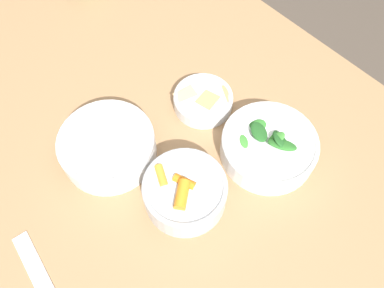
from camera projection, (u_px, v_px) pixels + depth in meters
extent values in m
plane|color=#4C4238|center=(181.00, 232.00, 1.47)|extent=(10.00, 10.00, 0.00)
cube|color=#99724C|center=(172.00, 131.00, 0.83)|extent=(1.27, 0.90, 0.03)
cube|color=olive|center=(160.00, 36.00, 1.50)|extent=(0.06, 0.06, 0.73)
cylinder|color=silver|center=(185.00, 192.00, 0.71)|extent=(0.16, 0.16, 0.06)
torus|color=silver|center=(185.00, 186.00, 0.68)|extent=(0.16, 0.16, 0.01)
cylinder|color=orange|center=(174.00, 205.00, 0.67)|extent=(0.03, 0.06, 0.02)
cylinder|color=orange|center=(177.00, 192.00, 0.69)|extent=(0.04, 0.06, 0.02)
cylinder|color=orange|center=(185.00, 189.00, 0.69)|extent=(0.06, 0.03, 0.02)
cylinder|color=orange|center=(185.00, 189.00, 0.69)|extent=(0.04, 0.04, 0.02)
cylinder|color=orange|center=(200.00, 190.00, 0.69)|extent=(0.05, 0.04, 0.02)
cylinder|color=orange|center=(182.00, 195.00, 0.66)|extent=(0.05, 0.06, 0.02)
cylinder|color=orange|center=(161.00, 176.00, 0.69)|extent=(0.05, 0.03, 0.02)
cylinder|color=orange|center=(184.00, 182.00, 0.69)|extent=(0.05, 0.03, 0.02)
cylinder|color=white|center=(268.00, 147.00, 0.76)|extent=(0.20, 0.20, 0.05)
torus|color=white|center=(270.00, 141.00, 0.74)|extent=(0.20, 0.20, 0.01)
ellipsoid|color=#235B23|center=(259.00, 132.00, 0.74)|extent=(0.06, 0.06, 0.03)
ellipsoid|color=#3D8433|center=(276.00, 138.00, 0.73)|extent=(0.04, 0.04, 0.03)
ellipsoid|color=#3D8433|center=(248.00, 145.00, 0.74)|extent=(0.06, 0.05, 0.03)
ellipsoid|color=#235B23|center=(280.00, 140.00, 0.74)|extent=(0.07, 0.06, 0.06)
ellipsoid|color=#2D7028|center=(255.00, 129.00, 0.76)|extent=(0.04, 0.05, 0.03)
ellipsoid|color=#2D7028|center=(282.00, 144.00, 0.73)|extent=(0.07, 0.07, 0.03)
cylinder|color=white|center=(108.00, 147.00, 0.76)|extent=(0.19, 0.19, 0.06)
torus|color=white|center=(105.00, 139.00, 0.73)|extent=(0.19, 0.19, 0.01)
cylinder|color=#9E6B4C|center=(109.00, 149.00, 0.77)|extent=(0.18, 0.18, 0.03)
ellipsoid|color=#AD7551|center=(117.00, 177.00, 0.71)|extent=(0.01, 0.01, 0.01)
ellipsoid|color=#A36B4C|center=(79.00, 153.00, 0.74)|extent=(0.01, 0.01, 0.01)
ellipsoid|color=#8E5B3D|center=(78.00, 144.00, 0.75)|extent=(0.01, 0.01, 0.01)
ellipsoid|color=#A36B4C|center=(70.00, 138.00, 0.75)|extent=(0.01, 0.01, 0.01)
ellipsoid|color=#8E5B3D|center=(67.00, 143.00, 0.74)|extent=(0.01, 0.01, 0.01)
ellipsoid|color=#A36B4C|center=(73.00, 141.00, 0.75)|extent=(0.01, 0.01, 0.01)
ellipsoid|color=#AD7551|center=(136.00, 156.00, 0.73)|extent=(0.01, 0.01, 0.01)
ellipsoid|color=#A36B4C|center=(107.00, 165.00, 0.72)|extent=(0.01, 0.01, 0.01)
ellipsoid|color=#8E5B3D|center=(146.00, 131.00, 0.76)|extent=(0.01, 0.01, 0.01)
ellipsoid|color=#AD7551|center=(92.00, 159.00, 0.73)|extent=(0.01, 0.01, 0.01)
ellipsoid|color=#8E5B3D|center=(143.00, 143.00, 0.75)|extent=(0.01, 0.01, 0.01)
ellipsoid|color=#8E5B3D|center=(97.00, 112.00, 0.79)|extent=(0.01, 0.01, 0.01)
ellipsoid|color=#AD7551|center=(129.00, 131.00, 0.76)|extent=(0.01, 0.01, 0.01)
ellipsoid|color=#8E5B3D|center=(136.00, 139.00, 0.75)|extent=(0.01, 0.01, 0.01)
cylinder|color=#E0A88E|center=(120.00, 173.00, 0.71)|extent=(0.03, 0.03, 0.01)
cylinder|color=beige|center=(101.00, 142.00, 0.75)|extent=(0.02, 0.02, 0.01)
cylinder|color=beige|center=(89.00, 169.00, 0.72)|extent=(0.03, 0.03, 0.01)
cylinder|color=silver|center=(204.00, 102.00, 0.83)|extent=(0.13, 0.13, 0.03)
torus|color=silver|center=(205.00, 98.00, 0.82)|extent=(0.13, 0.13, 0.01)
cube|color=tan|center=(197.00, 96.00, 0.83)|extent=(0.06, 0.06, 0.02)
cube|color=tan|center=(219.00, 95.00, 0.83)|extent=(0.06, 0.06, 0.02)
cube|color=tan|center=(188.00, 99.00, 0.82)|extent=(0.06, 0.05, 0.02)
cube|color=tan|center=(208.00, 100.00, 0.82)|extent=(0.05, 0.05, 0.01)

